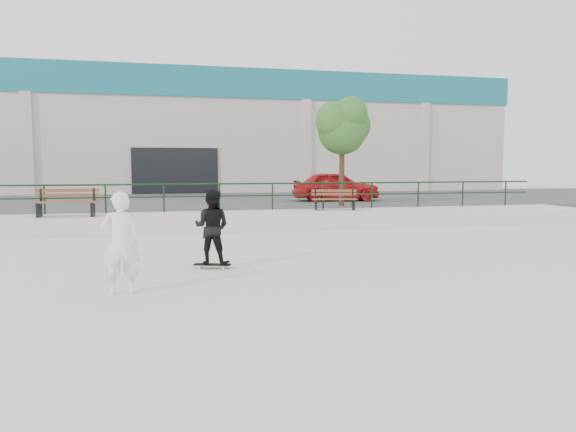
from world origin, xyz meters
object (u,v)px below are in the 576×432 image
object	(u,v)px
bench_right	(334,200)
seated_skater	(121,243)
red_car	(336,186)
skateboard	(212,265)
bench_left	(66,203)
tree	(343,125)
standing_skater	(212,227)

from	to	relation	value
bench_right	seated_skater	world-z (taller)	seated_skater
bench_right	red_car	bearing A→B (deg)	82.64
bench_right	seated_skater	xyz separation A→B (m)	(-7.26, -10.27, -0.01)
bench_right	skateboard	world-z (taller)	bench_right
bench_left	bench_right	bearing A→B (deg)	7.59
skateboard	tree	bearing A→B (deg)	76.41
bench_right	red_car	world-z (taller)	red_car
standing_skater	seated_skater	size ratio (longest dim) A/B	0.91
bench_right	red_car	distance (m)	5.42
skateboard	seated_skater	distance (m)	2.80
bench_right	tree	bearing A→B (deg)	75.08
bench_right	skateboard	xyz separation A→B (m)	(-5.50, -8.25, -0.81)
seated_skater	standing_skater	bearing A→B (deg)	-134.02
tree	skateboard	world-z (taller)	tree
tree	standing_skater	bearing A→B (deg)	-122.46
red_car	standing_skater	bearing A→B (deg)	159.06
bench_left	tree	bearing A→B (deg)	17.91
red_car	seated_skater	distance (m)	17.85
tree	bench_left	bearing A→B (deg)	-166.56
tree	seated_skater	world-z (taller)	tree
standing_skater	seated_skater	world-z (taller)	seated_skater
bench_left	red_car	distance (m)	12.55
bench_right	tree	xyz separation A→B (m)	(1.00, 1.98, 2.95)
red_car	skateboard	bearing A→B (deg)	159.06
bench_right	tree	size ratio (longest dim) A/B	0.40
bench_right	seated_skater	size ratio (longest dim) A/B	1.01
skateboard	bench_right	bearing A→B (deg)	75.16
bench_left	skateboard	distance (m)	8.72
standing_skater	bench_right	bearing A→B (deg)	-99.35
bench_left	skateboard	size ratio (longest dim) A/B	2.55
bench_right	standing_skater	bearing A→B (deg)	-111.76
bench_right	red_car	size ratio (longest dim) A/B	0.43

